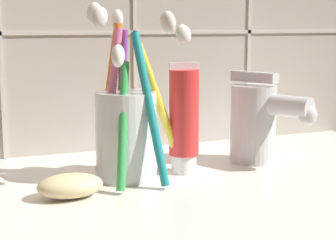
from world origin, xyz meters
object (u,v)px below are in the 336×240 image
at_px(toothbrush_cup, 127,126).
at_px(soap_bar, 69,185).
at_px(toothpaste_tube, 184,119).
at_px(sink_faucet, 258,120).

distance_m(toothbrush_cup, soap_bar, 0.09).
distance_m(toothpaste_tube, soap_bar, 0.15).
relative_size(toothbrush_cup, toothpaste_tube, 1.52).
relative_size(sink_faucet, soap_bar, 1.70).
bearing_deg(toothpaste_tube, sink_faucet, 6.05).
height_order(sink_faucet, soap_bar, sink_faucet).
bearing_deg(sink_faucet, soap_bar, -104.38).
bearing_deg(sink_faucet, toothpaste_tube, -110.34).
xyz_separation_m(toothpaste_tube, sink_faucet, (0.10, 0.01, -0.01)).
distance_m(toothbrush_cup, sink_faucet, 0.17).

